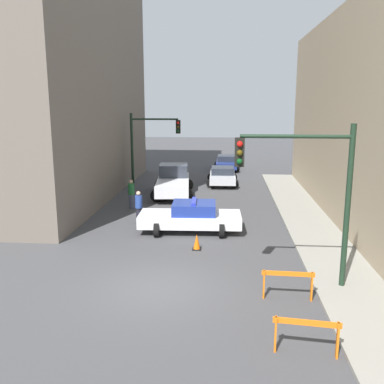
% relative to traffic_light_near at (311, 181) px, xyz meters
% --- Properties ---
extents(ground_plane, '(120.00, 120.00, 0.00)m').
position_rel_traffic_light_near_xyz_m(ground_plane, '(-4.73, -0.44, -3.53)').
color(ground_plane, '#424244').
extents(sidewalk_right, '(2.40, 44.00, 0.12)m').
position_rel_traffic_light_near_xyz_m(sidewalk_right, '(1.47, -0.44, -3.47)').
color(sidewalk_right, gray).
rests_on(sidewalk_right, ground_plane).
extents(building_corner_left, '(14.00, 20.00, 20.52)m').
position_rel_traffic_light_near_xyz_m(building_corner_left, '(-16.73, 13.56, 6.73)').
color(building_corner_left, '#6B6056').
rests_on(building_corner_left, ground_plane).
extents(traffic_light_near, '(3.64, 0.35, 5.20)m').
position_rel_traffic_light_near_xyz_m(traffic_light_near, '(0.00, 0.00, 0.00)').
color(traffic_light_near, black).
rests_on(traffic_light_near, sidewalk_right).
extents(traffic_light_far, '(3.44, 0.35, 5.20)m').
position_rel_traffic_light_near_xyz_m(traffic_light_far, '(-8.03, 15.54, -0.13)').
color(traffic_light_far, black).
rests_on(traffic_light_far, ground_plane).
extents(police_car, '(4.77, 2.48, 1.52)m').
position_rel_traffic_light_near_xyz_m(police_car, '(-4.24, 5.78, -2.81)').
color(police_car, white).
rests_on(police_car, ground_plane).
extents(white_truck, '(2.95, 5.56, 1.90)m').
position_rel_traffic_light_near_xyz_m(white_truck, '(-6.06, 13.65, -2.62)').
color(white_truck, silver).
rests_on(white_truck, ground_plane).
extents(parked_car_near, '(2.34, 4.34, 1.31)m').
position_rel_traffic_light_near_xyz_m(parked_car_near, '(-2.92, 17.52, -2.86)').
color(parked_car_near, silver).
rests_on(parked_car_near, ground_plane).
extents(parked_car_mid, '(2.31, 4.32, 1.31)m').
position_rel_traffic_light_near_xyz_m(parked_car_mid, '(-2.64, 24.44, -2.86)').
color(parked_car_mid, navy).
rests_on(parked_car_mid, ground_plane).
extents(pedestrian_crossing, '(0.48, 0.48, 1.66)m').
position_rel_traffic_light_near_xyz_m(pedestrian_crossing, '(-6.92, 6.88, -2.67)').
color(pedestrian_crossing, black).
rests_on(pedestrian_crossing, ground_plane).
extents(pedestrian_corner, '(0.45, 0.45, 1.66)m').
position_rel_traffic_light_near_xyz_m(pedestrian_corner, '(-7.98, 9.91, -2.67)').
color(pedestrian_corner, '#474C66').
rests_on(pedestrian_corner, ground_plane).
extents(barrier_front, '(1.60, 0.33, 0.90)m').
position_rel_traffic_light_near_xyz_m(barrier_front, '(-0.66, -3.86, -2.91)').
color(barrier_front, orange).
rests_on(barrier_front, ground_plane).
extents(barrier_mid, '(1.60, 0.21, 0.90)m').
position_rel_traffic_light_near_xyz_m(barrier_mid, '(-0.70, -0.92, -2.91)').
color(barrier_mid, orange).
rests_on(barrier_mid, ground_plane).
extents(traffic_cone, '(0.36, 0.36, 0.66)m').
position_rel_traffic_light_near_xyz_m(traffic_cone, '(-3.80, 3.36, -3.21)').
color(traffic_cone, black).
rests_on(traffic_cone, ground_plane).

